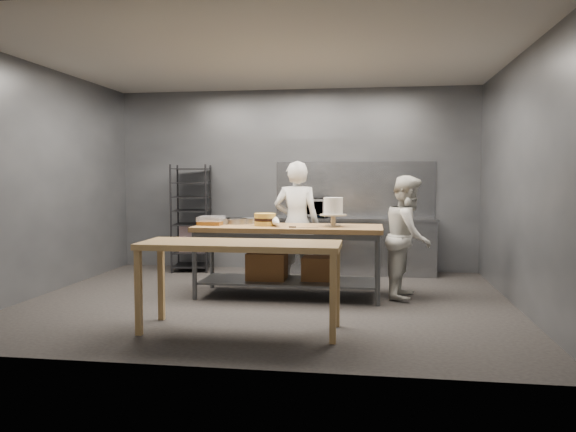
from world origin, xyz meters
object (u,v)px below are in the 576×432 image
(chef_behind, at_px, (297,224))
(microwave, at_px, (311,208))
(work_table, at_px, (289,252))
(frosted_cake_stand, at_px, (333,208))
(speed_rack, at_px, (192,219))
(layer_cake, at_px, (265,219))
(near_counter, at_px, (240,251))
(chef_right, at_px, (408,237))

(chef_behind, distance_m, microwave, 1.20)
(microwave, bearing_deg, work_table, -92.46)
(work_table, height_order, frosted_cake_stand, frosted_cake_stand)
(speed_rack, bearing_deg, microwave, 2.32)
(work_table, relative_size, speed_rack, 1.37)
(speed_rack, distance_m, layer_cake, 2.43)
(near_counter, distance_m, chef_behind, 2.40)
(microwave, bearing_deg, speed_rack, -177.68)
(chef_right, xyz_separation_m, layer_cake, (-1.83, -0.20, 0.22))
(chef_right, distance_m, microwave, 2.25)
(near_counter, height_order, chef_behind, chef_behind)
(near_counter, xyz_separation_m, chef_right, (1.77, 1.86, -0.03))
(frosted_cake_stand, bearing_deg, microwave, 104.56)
(speed_rack, bearing_deg, chef_right, -25.43)
(frosted_cake_stand, bearing_deg, speed_rack, 143.51)
(chef_behind, height_order, microwave, chef_behind)
(chef_right, bearing_deg, speed_rack, 75.77)
(chef_right, relative_size, layer_cake, 5.69)
(speed_rack, relative_size, layer_cake, 6.35)
(work_table, relative_size, layer_cake, 8.71)
(chef_right, bearing_deg, frosted_cake_stand, 113.09)
(microwave, relative_size, frosted_cake_stand, 1.47)
(frosted_cake_stand, bearing_deg, chef_right, 11.89)
(work_table, bearing_deg, chef_behind, 89.04)
(work_table, xyz_separation_m, near_counter, (-0.24, -1.71, 0.24))
(work_table, xyz_separation_m, speed_rack, (-1.90, 1.78, 0.28))
(microwave, distance_m, frosted_cake_stand, 1.97)
(chef_behind, bearing_deg, microwave, -91.71)
(work_table, xyz_separation_m, layer_cake, (-0.31, -0.05, 0.43))
(near_counter, bearing_deg, speed_rack, 115.37)
(work_table, distance_m, speed_rack, 2.61)
(near_counter, xyz_separation_m, microwave, (0.32, 3.57, 0.24))
(near_counter, relative_size, chef_behind, 1.13)
(chef_behind, bearing_deg, frosted_cake_stand, 129.65)
(speed_rack, height_order, chef_right, speed_rack)
(chef_right, bearing_deg, near_counter, 147.73)
(near_counter, height_order, frosted_cake_stand, frosted_cake_stand)
(near_counter, xyz_separation_m, frosted_cake_stand, (0.82, 1.66, 0.34))
(speed_rack, height_order, chef_behind, chef_behind)
(frosted_cake_stand, xyz_separation_m, layer_cake, (-0.88, 0.00, -0.15))
(work_table, height_order, chef_right, chef_right)
(near_counter, relative_size, chef_right, 1.28)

